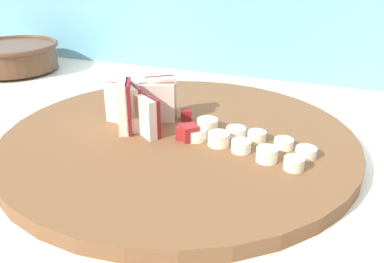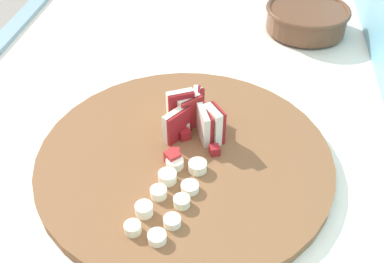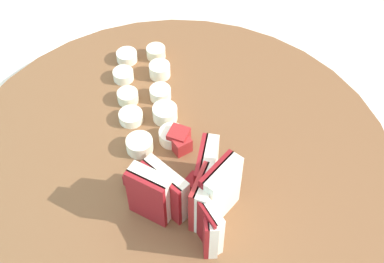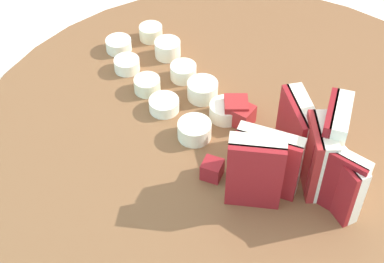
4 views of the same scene
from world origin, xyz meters
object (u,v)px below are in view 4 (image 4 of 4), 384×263
at_px(apple_wedge_fan, 303,157).
at_px(apple_dice_pile, 264,137).
at_px(banana_slice_rows, 172,80).
at_px(cutting_board, 241,147).

distance_m(apple_wedge_fan, apple_dice_pile, 0.05).
bearing_deg(apple_dice_pile, banana_slice_rows, -0.69).
relative_size(cutting_board, banana_slice_rows, 2.85).
bearing_deg(cutting_board, banana_slice_rows, -4.95).
height_order(cutting_board, apple_dice_pile, apple_dice_pile).
xyz_separation_m(cutting_board, apple_dice_pile, (-0.02, -0.01, 0.02)).
bearing_deg(apple_dice_pile, cutting_board, 21.42).
distance_m(cutting_board, apple_wedge_fan, 0.07).
bearing_deg(apple_wedge_fan, apple_dice_pile, -14.82).
distance_m(cutting_board, banana_slice_rows, 0.09).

